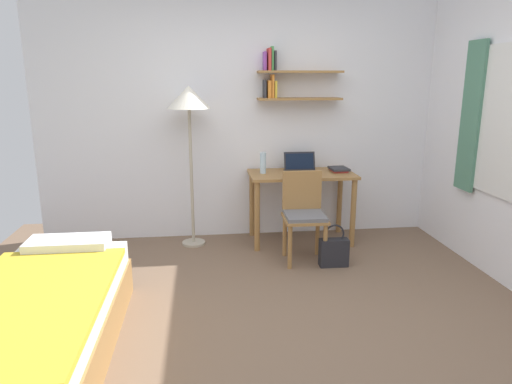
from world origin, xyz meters
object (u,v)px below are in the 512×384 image
Objects in this scene: desk at (301,186)px; book_stack at (339,169)px; standing_lamp at (189,105)px; handbag at (334,251)px; laptop at (300,167)px; water_bottle at (263,163)px; desk_chair at (304,212)px; bed at (38,327)px.

book_stack is (0.41, 0.03, 0.16)m from desk.
standing_lamp is (-1.13, 0.03, 0.84)m from desk.
book_stack is 1.00m from handbag.
laptop is 0.41m from water_bottle.
handbag is at bearing -52.28° from water_bottle.
desk_chair is at bearing -59.12° from water_bottle.
book_stack reaches higher than bed.
standing_lamp is 1.31m from laptop.
handbag is (1.30, -0.74, -1.30)m from standing_lamp.
standing_lamp reaches higher than water_bottle.
book_stack is (0.81, 0.01, -0.09)m from water_bottle.
handbag is (-0.24, -0.74, -0.62)m from book_stack.
bed is at bearing -135.06° from laptop.
desk_chair is at bearing 36.55° from bed.
handbag is at bearing -38.74° from desk_chair.
desk is (2.03, 1.95, 0.37)m from bed.
handbag is (0.17, -0.78, -0.65)m from laptop.
water_bottle reaches higher than bed.
desk is 2.69× the size of handbag.
laptop is 1.03m from handbag.
bed is 2.26× the size of desk_chair.
desk is 4.54× the size of book_stack.
laptop is at bearing 44.94° from bed.
book_stack is at bearing 0.08° from standing_lamp.
standing_lamp is at bearing 65.70° from bed.
book_stack is (0.41, -0.04, -0.03)m from laptop.
book_stack is at bearing 39.19° from bed.
book_stack is (0.49, 0.54, 0.30)m from desk_chair.
desk_chair is 3.54× the size of book_stack.
desk_chair is 0.46m from handbag.
laptop is (0.08, 0.58, 0.33)m from desk_chair.
laptop reaches higher than handbag.
desk_chair is 1.53m from standing_lamp.
laptop is at bearing 82.00° from desk_chair.
handbag is (0.57, -0.73, -0.71)m from water_bottle.
desk_chair is at bearing 141.26° from handbag.
handbag is (0.16, -0.71, -0.47)m from desk.
desk_chair is at bearing -99.14° from desk.
book_stack is at bearing 0.54° from water_bottle.
handbag is at bearing -29.58° from standing_lamp.
laptop is at bearing 174.36° from book_stack.
bed is 1.17× the size of standing_lamp.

